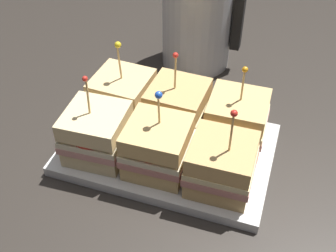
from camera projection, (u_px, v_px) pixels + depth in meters
name	position (u px, v px, depth m)	size (l,w,h in m)	color
ground_plane	(168.00, 153.00, 0.73)	(6.00, 6.00, 0.00)	#2D2823
serving_platter	(168.00, 149.00, 0.73)	(0.35, 0.23, 0.02)	silver
sandwich_front_left	(97.00, 134.00, 0.68)	(0.10, 0.10, 0.15)	beige
sandwich_front_center	(159.00, 148.00, 0.66)	(0.10, 0.10, 0.15)	tan
sandwich_front_right	(221.00, 165.00, 0.63)	(0.10, 0.10, 0.16)	tan
sandwich_back_left	(123.00, 97.00, 0.75)	(0.10, 0.11, 0.16)	#DBB77A
sandwich_back_center	(179.00, 108.00, 0.73)	(0.10, 0.10, 0.15)	tan
sandwich_back_right	(237.00, 120.00, 0.70)	(0.10, 0.10, 0.15)	tan
kettle_steel	(198.00, 17.00, 0.88)	(0.17, 0.15, 0.24)	#B7BABF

